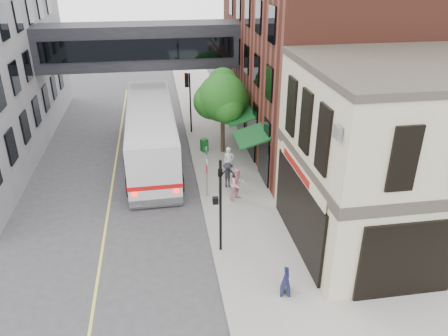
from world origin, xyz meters
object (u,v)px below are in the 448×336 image
object	(u,v)px
bus	(151,131)
sandwich_board	(286,282)
pedestrian_a	(229,161)
pedestrian_c	(228,175)
newspaper_box	(204,145)
pedestrian_b	(237,184)

from	to	relation	value
bus	sandwich_board	xyz separation A→B (m)	(5.05, -14.03, -1.32)
bus	pedestrian_a	distance (m)	5.75
pedestrian_a	pedestrian_c	xyz separation A→B (m)	(-0.33, -1.57, -0.12)
newspaper_box	pedestrian_a	bearing A→B (deg)	-99.06
pedestrian_b	pedestrian_c	distance (m)	1.53
pedestrian_c	sandwich_board	distance (m)	9.12
pedestrian_c	bus	bearing A→B (deg)	125.22
pedestrian_a	pedestrian_b	distance (m)	3.07
bus	newspaper_box	world-z (taller)	bus
pedestrian_a	sandwich_board	world-z (taller)	pedestrian_a
bus	pedestrian_c	size ratio (longest dim) A/B	8.61
newspaper_box	sandwich_board	world-z (taller)	sandwich_board
pedestrian_c	sandwich_board	world-z (taller)	pedestrian_c
bus	sandwich_board	world-z (taller)	bus
pedestrian_a	newspaper_box	xyz separation A→B (m)	(-1.07, 3.78, -0.45)
pedestrian_b	sandwich_board	bearing A→B (deg)	-116.69
pedestrian_c	sandwich_board	size ratio (longest dim) A/B	1.47
pedestrian_a	newspaper_box	distance (m)	3.95
pedestrian_b	newspaper_box	xyz separation A→B (m)	(-1.03, 6.84, -0.50)
pedestrian_b	sandwich_board	distance (m)	7.62
pedestrian_c	pedestrian_a	bearing A→B (deg)	72.86
pedestrian_c	sandwich_board	bearing A→B (deg)	-90.18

